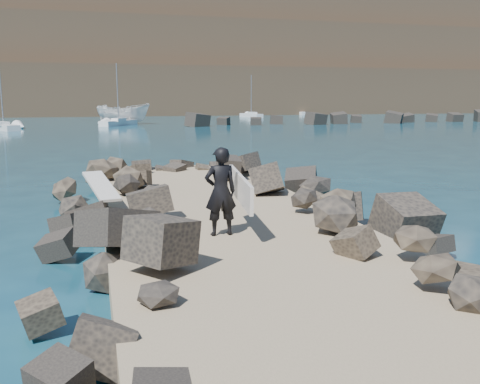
{
  "coord_description": "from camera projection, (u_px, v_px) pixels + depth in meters",
  "views": [
    {
      "loc": [
        -3.16,
        -12.48,
        3.62
      ],
      "look_at": [
        0.0,
        -1.0,
        1.5
      ],
      "focal_mm": 40.0,
      "sensor_mm": 36.0,
      "label": 1
    }
  ],
  "objects": [
    {
      "name": "boat_imported",
      "position": [
        123.0,
        114.0,
        71.89
      ],
      "size": [
        7.63,
        4.59,
        2.77
      ],
      "primitive_type": "imported",
      "rotation": [
        0.0,
        0.0,
        1.29
      ],
      "color": "silver",
      "rests_on": "ground"
    },
    {
      "name": "headland",
      "position": [
        133.0,
        56.0,
        164.98
      ],
      "size": [
        360.0,
        140.0,
        32.0
      ],
      "primitive_type": "cube",
      "color": "#2D4919",
      "rests_on": "ground"
    },
    {
      "name": "sailboat_a",
      "position": [
        4.0,
        127.0,
        58.82
      ],
      "size": [
        4.05,
        6.25,
        7.67
      ],
      "color": "white",
      "rests_on": "ground"
    },
    {
      "name": "riprap_left",
      "position": [
        111.0,
        250.0,
        11.04
      ],
      "size": [
        2.6,
        22.0,
        1.0
      ],
      "primitive_type": "cube",
      "color": "black",
      "rests_on": "ground"
    },
    {
      "name": "sailboat_b",
      "position": [
        119.0,
        123.0,
        68.61
      ],
      "size": [
        5.12,
        6.11,
        7.97
      ],
      "color": "white",
      "rests_on": "ground"
    },
    {
      "name": "riprap_right",
      "position": [
        364.0,
        232.0,
        12.55
      ],
      "size": [
        2.6,
        22.0,
        1.0
      ],
      "primitive_type": "cube",
      "color": "black",
      "rests_on": "ground"
    },
    {
      "name": "surfboard_resting",
      "position": [
        101.0,
        190.0,
        15.06
      ],
      "size": [
        1.04,
        2.35,
        0.08
      ],
      "primitive_type": "cube",
      "rotation": [
        0.0,
        0.0,
        0.21
      ],
      "color": "silver",
      "rests_on": "riprap_left"
    },
    {
      "name": "sailboat_d",
      "position": [
        251.0,
        115.0,
        96.16
      ],
      "size": [
        2.77,
        6.39,
        7.61
      ],
      "color": "white",
      "rests_on": "ground"
    },
    {
      "name": "breakwater_secondary",
      "position": [
        375.0,
        119.0,
        74.54
      ],
      "size": [
        52.0,
        4.0,
        1.2
      ],
      "primitive_type": "cube",
      "color": "black",
      "rests_on": "ground"
    },
    {
      "name": "jetty",
      "position": [
        252.0,
        255.0,
        11.35
      ],
      "size": [
        6.0,
        26.0,
        0.6
      ],
      "primitive_type": "cube",
      "color": "#8C7759",
      "rests_on": "ground"
    },
    {
      "name": "surfer_with_board",
      "position": [
        223.0,
        191.0,
        11.71
      ],
      "size": [
        0.94,
        2.43,
        1.96
      ],
      "color": "black",
      "rests_on": "jetty"
    },
    {
      "name": "ground",
      "position": [
        229.0,
        244.0,
        13.3
      ],
      "size": [
        800.0,
        800.0,
        0.0
      ],
      "primitive_type": "plane",
      "color": "#0F384C",
      "rests_on": "ground"
    },
    {
      "name": "sailboat_f",
      "position": [
        298.0,
        113.0,
        109.96
      ],
      "size": [
        1.78,
        5.16,
        6.31
      ],
      "color": "white",
      "rests_on": "ground"
    }
  ]
}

